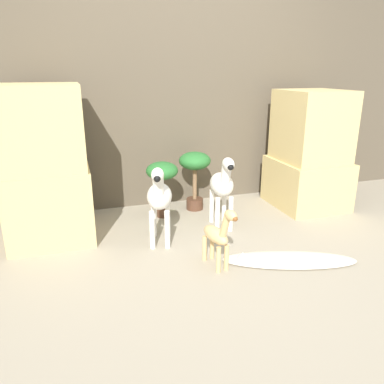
{
  "coord_description": "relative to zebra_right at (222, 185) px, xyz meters",
  "views": [
    {
      "loc": [
        -1.0,
        -2.12,
        1.33
      ],
      "look_at": [
        -0.1,
        0.65,
        0.37
      ],
      "focal_mm": 35.0,
      "sensor_mm": 36.0,
      "label": 1
    }
  ],
  "objects": [
    {
      "name": "ground_plane",
      "position": [
        -0.18,
        -0.69,
        -0.39
      ],
      "size": [
        14.0,
        14.0,
        0.0
      ],
      "primitive_type": "plane",
      "color": "#9E937F"
    },
    {
      "name": "wall_back",
      "position": [
        -0.18,
        0.83,
        0.71
      ],
      "size": [
        6.4,
        0.08,
        2.2
      ],
      "color": "brown",
      "rests_on": "ground_plane"
    },
    {
      "name": "rock_pillar_left",
      "position": [
        -1.4,
        0.28,
        0.2
      ],
      "size": [
        0.64,
        0.69,
        1.23
      ],
      "color": "#D1B775",
      "rests_on": "ground_plane"
    },
    {
      "name": "rock_pillar_right",
      "position": [
        1.03,
        0.28,
        0.15
      ],
      "size": [
        0.64,
        0.69,
        1.14
      ],
      "color": "#D1B775",
      "rests_on": "ground_plane"
    },
    {
      "name": "zebra_right",
      "position": [
        0.0,
        0.0,
        0.0
      ],
      "size": [
        0.24,
        0.47,
        0.67
      ],
      "color": "white",
      "rests_on": "ground_plane"
    },
    {
      "name": "zebra_left",
      "position": [
        -0.58,
        -0.14,
        0.0
      ],
      "size": [
        0.27,
        0.47,
        0.67
      ],
      "color": "white",
      "rests_on": "ground_plane"
    },
    {
      "name": "giraffe_figurine",
      "position": [
        -0.29,
        -0.64,
        -0.15
      ],
      "size": [
        0.15,
        0.39,
        0.48
      ],
      "color": "tan",
      "rests_on": "ground_plane"
    },
    {
      "name": "potted_palm_front",
      "position": [
        -0.08,
        0.51,
        0.03
      ],
      "size": [
        0.31,
        0.31,
        0.58
      ],
      "color": "#513323",
      "rests_on": "ground_plane"
    },
    {
      "name": "potted_palm_back",
      "position": [
        -0.43,
        0.41,
        0.01
      ],
      "size": [
        0.29,
        0.29,
        0.53
      ],
      "color": "#513323",
      "rests_on": "ground_plane"
    },
    {
      "name": "surfboard",
      "position": [
        0.22,
        -0.72,
        -0.38
      ],
      "size": [
        1.01,
        0.57,
        0.07
      ],
      "color": "silver",
      "rests_on": "ground_plane"
    }
  ]
}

